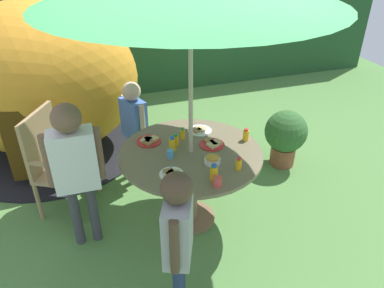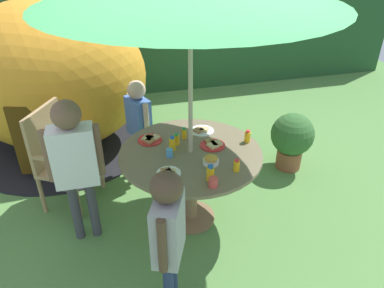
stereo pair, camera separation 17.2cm
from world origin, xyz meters
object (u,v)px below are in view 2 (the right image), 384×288
Objects in this scene: child_in_grey_shirt at (168,229)px; juice_bottle_mid_right at (176,139)px; cup_near at (170,153)px; dome_tent at (52,78)px; plate_front_edge at (150,139)px; garden_table at (191,166)px; child_in_blue_shirt at (139,117)px; snack_bowl at (211,160)px; potted_plant at (292,138)px; juice_bottle_mid_left at (210,173)px; plate_center_front at (202,131)px; plate_near_left at (213,145)px; juice_bottle_far_right at (184,133)px; juice_bottle_far_left at (172,143)px; cup_far at (213,182)px; juice_bottle_center_back at (247,137)px; child_in_white_shirt at (74,156)px; wooden_chair at (58,152)px; juice_bottle_back_edge at (237,166)px; plate_near_right at (168,173)px.

child_in_grey_shirt is 1.07m from juice_bottle_mid_right.
dome_tent is at bearing 119.33° from cup_near.
garden_table is at bearing -42.02° from plate_front_edge.
child_in_blue_shirt is 8.40× the size of snack_bowl.
dome_tent reaches higher than cup_near.
potted_plant is 1.67m from juice_bottle_mid_left.
plate_center_front is 1.02× the size of plate_near_left.
child_in_grey_shirt is 11.01× the size of juice_bottle_far_right.
juice_bottle_far_left reaches higher than cup_far.
juice_bottle_far_left reaches higher than juice_bottle_center_back.
plate_front_edge is 0.26m from juice_bottle_far_left.
child_in_white_shirt is at bearing -171.10° from juice_bottle_mid_right.
juice_bottle_mid_right is at bearing 101.07° from cup_far.
juice_bottle_mid_left is at bearing -20.02° from child_in_grey_shirt.
juice_bottle_far_left is at bearing 65.97° from cup_near.
juice_bottle_center_back is at bearing 25.17° from child_in_blue_shirt.
garden_table is at bearing -26.68° from juice_bottle_far_left.
wooden_chair is at bearing 178.71° from potted_plant.
garden_table is 0.41m from plate_center_front.
juice_bottle_mid_left is at bearing -59.72° from cup_near.
juice_bottle_mid_left is at bearing -101.13° from plate_center_front.
wooden_chair is 7.58× the size of snack_bowl.
wooden_chair is 9.39× the size of juice_bottle_back_edge.
plate_front_edge is 0.86m from cup_far.
plate_near_left is (1.17, 0.03, -0.09)m from child_in_white_shirt.
child_in_grey_shirt is 6.21× the size of plate_near_right.
plate_near_left is at bearing 11.93° from garden_table.
dome_tent reaches higher than juice_bottle_far_right.
child_in_grey_shirt reaches higher than child_in_blue_shirt.
child_in_grey_shirt is at bearing -139.47° from potted_plant.
juice_bottle_center_back reaches higher than potted_plant.
potted_plant is 1.49m from snack_bowl.
dome_tent is 1.98m from juice_bottle_far_right.
plate_front_edge is 0.79m from juice_bottle_mid_left.
plate_center_front is at bearing -74.34° from wooden_chair.
juice_bottle_far_right is at bearing 93.99° from juice_bottle_mid_left.
garden_table is 9.37× the size of juice_bottle_mid_left.
juice_bottle_mid_left is at bearing -23.24° from child_in_white_shirt.
juice_bottle_far_left is (0.19, -0.78, 0.10)m from child_in_blue_shirt.
juice_bottle_mid_left is (-0.17, -0.48, 0.05)m from plate_near_left.
plate_center_front is 0.28m from plate_near_left.
child_in_white_shirt reaches higher than juice_bottle_mid_right.
juice_bottle_back_edge reaches higher than plate_near_right.
child_in_blue_shirt is 4.91× the size of plate_center_front.
plate_center_front is 0.75m from plate_near_right.
potted_plant is at bearing 13.93° from juice_bottle_far_right.
wooden_chair is 0.94m from plate_front_edge.
plate_near_right is (0.70, -0.30, -0.08)m from child_in_white_shirt.
potted_plant is at bearing 18.68° from juice_bottle_far_left.
plate_front_edge is at bearing -169.87° from potted_plant.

